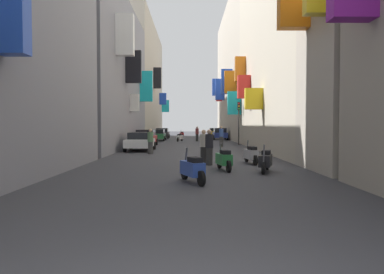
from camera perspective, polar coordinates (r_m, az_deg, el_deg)
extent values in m
plane|color=#38383D|center=(32.70, -0.35, -1.32)|extent=(140.00, 140.00, 0.00)
cube|color=blue|center=(10.79, -27.40, 19.38)|extent=(0.75, 0.52, 2.85)
cube|color=gray|center=(30.45, -15.82, 9.80)|extent=(6.00, 19.08, 12.13)
cube|color=#19B2BF|center=(35.41, -7.52, 8.25)|extent=(1.26, 0.38, 3.05)
cube|color=white|center=(24.96, -10.94, 16.12)|extent=(1.19, 0.64, 2.78)
cube|color=black|center=(27.95, -9.58, 11.29)|extent=(1.21, 0.40, 2.51)
cube|color=white|center=(29.50, -9.42, 5.60)|extent=(0.75, 0.39, 1.41)
cube|color=#BCB29E|center=(51.63, -9.37, 8.76)|extent=(6.00, 24.03, 16.01)
cube|color=#19B2BF|center=(62.09, -4.39, 5.08)|extent=(1.29, 0.37, 2.11)
cube|color=black|center=(48.58, -5.71, 9.61)|extent=(1.06, 0.59, 2.82)
cube|color=blue|center=(57.55, -4.80, 6.26)|extent=(1.13, 0.60, 1.88)
cube|color=orange|center=(16.19, 16.32, 20.11)|extent=(1.26, 0.59, 1.99)
cube|color=#BCB29E|center=(27.53, 17.04, 13.71)|extent=(6.00, 18.67, 15.04)
cube|color=#19B2BF|center=(34.36, 6.95, 5.56)|extent=(1.30, 0.50, 2.26)
cube|color=yellow|center=(24.36, 10.10, 6.18)|extent=(1.21, 0.51, 1.45)
cube|color=orange|center=(32.06, 7.91, 10.98)|extent=(0.96, 0.50, 2.19)
cube|color=red|center=(29.36, 8.52, 8.13)|extent=(1.04, 0.65, 1.90)
cube|color=#B2A899|center=(50.04, 9.00, 10.31)|extent=(6.00, 27.58, 18.31)
cube|color=blue|center=(51.15, 4.58, 7.80)|extent=(1.28, 0.59, 3.02)
cube|color=red|center=(54.87, 4.43, 6.65)|extent=(0.90, 0.51, 1.49)
cube|color=blue|center=(60.44, 3.89, 8.15)|extent=(1.15, 0.54, 2.90)
cube|color=orange|center=(37.88, 6.33, 8.95)|extent=(1.29, 0.44, 2.39)
cube|color=blue|center=(41.69, 5.71, 9.03)|extent=(1.30, 0.41, 2.95)
cube|color=#B21E1E|center=(31.46, -7.62, -0.35)|extent=(1.68, 4.38, 0.63)
cube|color=black|center=(31.66, -7.58, 0.72)|extent=(1.48, 2.46, 0.54)
cylinder|color=black|center=(29.94, -6.37, -1.06)|extent=(0.18, 0.60, 0.60)
cylinder|color=black|center=(30.17, -9.55, -1.06)|extent=(0.18, 0.60, 0.60)
cylinder|color=black|center=(32.82, -5.84, -0.80)|extent=(0.18, 0.60, 0.60)
cylinder|color=black|center=(33.02, -8.75, -0.79)|extent=(0.18, 0.60, 0.60)
cube|color=#236638|center=(42.05, -5.73, 0.20)|extent=(1.83, 4.25, 0.57)
cube|color=black|center=(42.25, -5.70, 0.93)|extent=(1.61, 2.38, 0.51)
cylinder|color=black|center=(40.59, -4.63, -0.26)|extent=(0.18, 0.60, 0.60)
cylinder|color=black|center=(40.77, -7.19, -0.26)|extent=(0.18, 0.60, 0.60)
cylinder|color=black|center=(43.39, -4.35, -0.12)|extent=(0.18, 0.60, 0.60)
cylinder|color=black|center=(43.55, -6.75, -0.12)|extent=(0.18, 0.60, 0.60)
cube|color=navy|center=(44.94, 4.59, 0.36)|extent=(1.69, 4.02, 0.63)
cube|color=black|center=(44.73, 4.61, 1.12)|extent=(1.49, 2.25, 0.57)
cylinder|color=black|center=(46.21, 3.40, 0.01)|extent=(0.18, 0.60, 0.60)
cylinder|color=black|center=(46.35, 5.49, 0.01)|extent=(0.18, 0.60, 0.60)
cylinder|color=black|center=(43.56, 3.63, -0.11)|extent=(0.18, 0.60, 0.60)
cylinder|color=black|center=(43.71, 5.84, -0.11)|extent=(0.18, 0.60, 0.60)
cube|color=black|center=(49.11, -4.94, 0.48)|extent=(1.82, 4.11, 0.62)
cube|color=black|center=(49.31, -4.92, 1.16)|extent=(1.60, 2.30, 0.53)
cylinder|color=black|center=(47.70, -3.98, 0.07)|extent=(0.18, 0.60, 0.60)
cylinder|color=black|center=(47.85, -6.15, 0.07)|extent=(0.18, 0.60, 0.60)
cylinder|color=black|center=(50.41, -3.78, 0.17)|extent=(0.18, 0.60, 0.60)
cylinder|color=black|center=(50.55, -5.84, 0.17)|extent=(0.18, 0.60, 0.60)
cube|color=white|center=(25.64, -8.50, -0.96)|extent=(1.79, 3.92, 0.56)
cube|color=black|center=(25.81, -8.45, 0.22)|extent=(1.57, 2.19, 0.48)
cylinder|color=black|center=(24.26, -6.84, -1.77)|extent=(0.18, 0.60, 0.60)
cylinder|color=black|center=(24.53, -11.00, -1.76)|extent=(0.18, 0.60, 0.60)
cylinder|color=black|center=(26.83, -6.22, -1.41)|extent=(0.18, 0.60, 0.60)
cylinder|color=black|center=(27.07, -9.99, -1.40)|extent=(0.18, 0.60, 0.60)
cube|color=gold|center=(55.10, 3.73, 0.66)|extent=(1.78, 4.35, 0.63)
cube|color=black|center=(54.87, 3.75, 1.23)|extent=(1.57, 2.43, 0.48)
cylinder|color=black|center=(56.48, 2.73, 0.37)|extent=(0.18, 0.60, 0.60)
cylinder|color=black|center=(56.60, 4.53, 0.37)|extent=(0.18, 0.60, 0.60)
cylinder|color=black|center=(53.62, 2.89, 0.28)|extent=(0.18, 0.60, 0.60)
cylinder|color=black|center=(53.75, 4.79, 0.28)|extent=(0.18, 0.60, 0.60)
cube|color=black|center=(14.21, 11.96, -3.79)|extent=(0.79, 1.29, 0.45)
cube|color=black|center=(14.41, 12.06, -2.49)|extent=(0.48, 0.63, 0.16)
cylinder|color=#4C4C51|center=(13.58, 11.71, -2.67)|extent=(0.14, 0.28, 0.68)
cylinder|color=black|center=(13.49, 11.62, -5.05)|extent=(0.24, 0.49, 0.48)
cylinder|color=black|center=(14.99, 12.24, -4.36)|extent=(0.24, 0.49, 0.48)
cube|color=#287F3D|center=(14.50, 5.23, -3.64)|extent=(0.63, 1.19, 0.45)
cube|color=black|center=(14.27, 5.47, -2.50)|extent=(0.41, 0.61, 0.16)
cylinder|color=#4C4C51|center=(15.02, 4.65, -2.20)|extent=(0.11, 0.28, 0.68)
cylinder|color=black|center=(15.21, 4.50, -4.23)|extent=(0.18, 0.49, 0.48)
cylinder|color=black|center=(13.85, 6.03, -4.84)|extent=(0.18, 0.49, 0.48)
cube|color=#ADADB2|center=(17.14, 9.62, -2.79)|extent=(0.58, 1.25, 0.45)
cube|color=black|center=(16.90, 9.84, -1.82)|extent=(0.38, 0.59, 0.16)
cylinder|color=#4C4C51|center=(17.70, 9.07, -1.58)|extent=(0.09, 0.28, 0.68)
cylinder|color=black|center=(17.88, 8.92, -3.31)|extent=(0.15, 0.49, 0.48)
cylinder|color=black|center=(16.44, 10.36, -3.79)|extent=(0.15, 0.49, 0.48)
cube|color=red|center=(54.39, -1.71, 0.48)|extent=(0.73, 1.28, 0.45)
cube|color=black|center=(54.16, -1.66, 0.80)|extent=(0.45, 0.62, 0.16)
cylinder|color=#4C4C51|center=(54.97, -1.85, 0.84)|extent=(0.13, 0.28, 0.68)
cylinder|color=black|center=(55.13, -1.89, 0.27)|extent=(0.22, 0.49, 0.48)
cylinder|color=black|center=(53.66, -1.53, 0.22)|extent=(0.22, 0.49, 0.48)
cube|color=silver|center=(40.18, -2.02, -0.05)|extent=(0.76, 1.25, 0.45)
cube|color=black|center=(39.96, -2.12, 0.38)|extent=(0.47, 0.63, 0.16)
cylinder|color=#4C4C51|center=(40.72, -1.76, 0.44)|extent=(0.14, 0.28, 0.68)
cylinder|color=black|center=(40.88, -1.69, -0.33)|extent=(0.23, 0.49, 0.48)
cylinder|color=black|center=(39.49, -2.35, -0.41)|extent=(0.23, 0.49, 0.48)
cube|color=#2D4CAD|center=(11.35, 0.04, -5.19)|extent=(0.84, 1.24, 0.45)
cube|color=black|center=(11.12, 0.46, -3.76)|extent=(0.50, 0.64, 0.16)
cylinder|color=#4C4C51|center=(11.85, -1.02, -3.31)|extent=(0.16, 0.28, 0.68)
cylinder|color=black|center=(12.05, -1.27, -5.85)|extent=(0.27, 0.48, 0.48)
cylinder|color=black|center=(10.72, 1.51, -6.83)|extent=(0.27, 0.48, 0.48)
cylinder|color=#2E2E2E|center=(16.30, 2.84, -3.22)|extent=(0.45, 0.45, 0.81)
cylinder|color=black|center=(16.25, 2.84, -0.67)|extent=(0.54, 0.54, 0.64)
sphere|color=tan|center=(16.23, 2.84, 0.85)|extent=(0.22, 0.22, 0.22)
cylinder|color=#242424|center=(17.26, 1.91, -2.95)|extent=(0.36, 0.36, 0.80)
cylinder|color=#B2AD9E|center=(17.21, 1.92, -0.57)|extent=(0.42, 0.42, 0.63)
sphere|color=tan|center=(17.20, 1.92, 0.84)|extent=(0.22, 0.22, 0.22)
cylinder|color=#363636|center=(22.67, -6.84, -1.79)|extent=(0.41, 0.41, 0.80)
cylinder|color=#4C724C|center=(22.63, -6.85, 0.01)|extent=(0.49, 0.49, 0.63)
sphere|color=tan|center=(22.62, -6.85, 1.08)|extent=(0.22, 0.22, 0.22)
cylinder|color=black|center=(40.21, 0.83, -0.11)|extent=(0.45, 0.45, 0.83)
cylinder|color=maroon|center=(40.19, 0.84, 0.95)|extent=(0.54, 0.54, 0.66)
sphere|color=tan|center=(40.19, 0.84, 1.58)|extent=(0.23, 0.23, 0.23)
cylinder|color=#343434|center=(30.44, 4.81, -0.76)|extent=(0.44, 0.44, 0.87)
cylinder|color=#335199|center=(30.42, 4.81, 0.71)|extent=(0.52, 0.52, 0.69)
sphere|color=tan|center=(30.41, 4.82, 1.58)|extent=(0.24, 0.24, 0.24)
cylinder|color=#2D2D2D|center=(32.99, 7.67, 1.54)|extent=(0.12, 0.12, 3.28)
cube|color=black|center=(33.03, 7.68, 5.04)|extent=(0.26, 0.26, 0.75)
sphere|color=red|center=(32.91, 7.72, 5.49)|extent=(0.14, 0.14, 0.14)
sphere|color=orange|center=(32.90, 7.72, 5.05)|extent=(0.14, 0.14, 0.14)
sphere|color=green|center=(32.88, 7.71, 4.62)|extent=(0.14, 0.14, 0.14)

